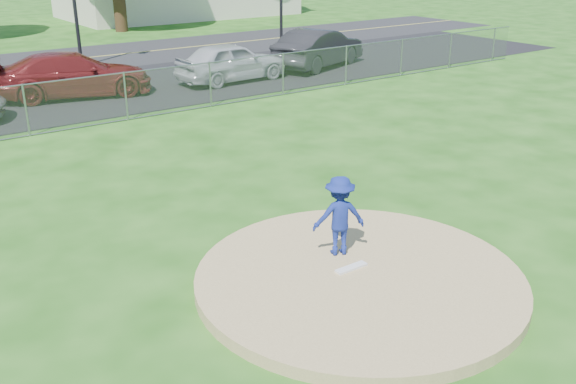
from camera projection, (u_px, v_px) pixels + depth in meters
name	position (u px, v px, depth m)	size (l,w,h in m)	color
ground	(123.00, 141.00, 18.14)	(120.00, 120.00, 0.00)	#1C5111
pitchers_mound	(359.00, 279.00, 10.56)	(5.40, 5.40, 0.20)	tan
pitching_rubber	(351.00, 268.00, 10.67)	(0.60, 0.15, 0.04)	white
chain_link_fence	(94.00, 101.00, 19.37)	(40.00, 0.06, 1.50)	gray
parking_lot	(52.00, 98.00, 23.03)	(50.00, 8.00, 0.01)	black
street	(1.00, 66.00, 28.69)	(60.00, 7.00, 0.01)	#232326
pitcher	(339.00, 216.00, 10.96)	(0.91, 0.53, 1.42)	navy
parked_car_darkred	(74.00, 75.00, 22.93)	(2.20, 5.41, 1.57)	maroon
parked_car_pearl	(231.00, 62.00, 25.42)	(1.83, 4.54, 1.55)	silver
parked_car_charcoal	(319.00, 48.00, 28.21)	(1.77, 5.07, 1.67)	#252527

